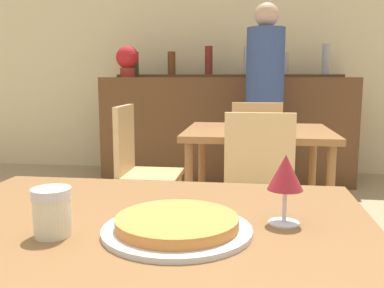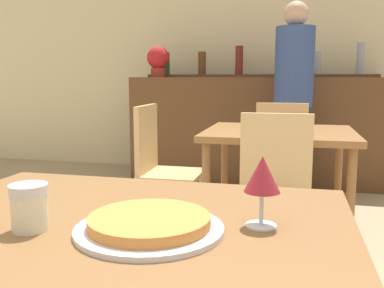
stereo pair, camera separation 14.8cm
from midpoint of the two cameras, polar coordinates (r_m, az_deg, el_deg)
name	(u,v)px [view 2 (the right image)]	position (r m, az deg, el deg)	size (l,w,h in m)	color
wall_back	(261,50)	(5.04, 10.07, 12.25)	(8.00, 0.05, 2.80)	beige
dining_table_near	(117,258)	(1.02, -5.79, -14.92)	(1.07, 0.83, 0.76)	brown
dining_table_far	(279,145)	(2.81, 13.01, -0.08)	(0.93, 0.81, 0.76)	brown
bar_counter	(256,130)	(4.55, 9.40, 1.88)	(2.60, 0.56, 1.09)	brown
bar_back_shelf	(257,71)	(4.66, 9.56, 9.60)	(2.39, 0.24, 0.34)	brown
chair_far_side_front	(274,190)	(2.28, 12.73, -6.02)	(0.40, 0.40, 0.90)	tan
chair_far_side_back	(281,153)	(3.40, 13.02, -1.15)	(0.40, 0.40, 0.90)	tan
chair_far_side_left	(160,162)	(2.95, -2.83, -2.43)	(0.40, 0.40, 0.90)	tan
pizza_tray	(149,224)	(0.93, -1.10, -10.76)	(0.32, 0.32, 0.04)	silver
cheese_shaker	(29,207)	(0.97, -16.82, -8.11)	(0.08, 0.08, 0.10)	beige
person_standing	(293,94)	(3.93, 14.42, 6.50)	(0.34, 0.34, 1.74)	#2D2D38
wine_glass	(262,176)	(0.96, 13.75, -4.28)	(0.08, 0.08, 0.16)	silver
potted_plant	(158,60)	(4.67, -3.62, 11.12)	(0.24, 0.24, 0.33)	maroon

